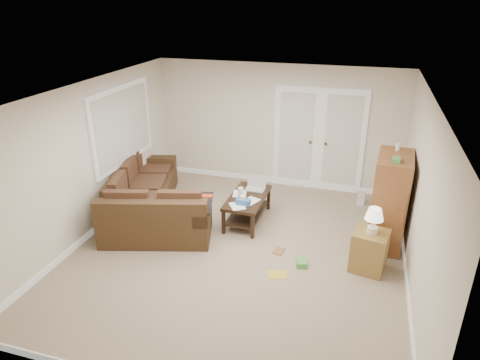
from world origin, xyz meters
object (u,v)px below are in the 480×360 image
(side_cabinet, at_px, (370,248))
(tv_armoire, at_px, (390,200))
(sectional_sofa, at_px, (149,203))
(coffee_table, at_px, (248,207))

(side_cabinet, bearing_deg, tv_armoire, 85.56)
(sectional_sofa, xyz_separation_m, side_cabinet, (3.77, -0.46, 0.03))
(coffee_table, distance_m, tv_armoire, 2.37)
(coffee_table, height_order, side_cabinet, side_cabinet)
(coffee_table, xyz_separation_m, tv_armoire, (2.32, -0.07, 0.49))
(coffee_table, bearing_deg, side_cabinet, -22.54)
(sectional_sofa, height_order, side_cabinet, side_cabinet)
(tv_armoire, bearing_deg, coffee_table, -177.22)
(sectional_sofa, height_order, coffee_table, sectional_sofa)
(sectional_sofa, distance_m, coffee_table, 1.75)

